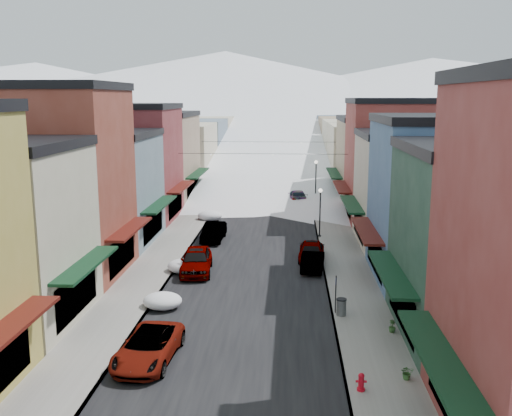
# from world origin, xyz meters

# --- Properties ---
(road) EXTENTS (10.00, 160.00, 0.01)m
(road) POSITION_xyz_m (0.00, 60.00, 0.01)
(road) COLOR black
(road) RESTS_ON ground
(sidewalk_left) EXTENTS (3.20, 160.00, 0.15)m
(sidewalk_left) POSITION_xyz_m (-6.60, 60.00, 0.07)
(sidewalk_left) COLOR gray
(sidewalk_left) RESTS_ON ground
(sidewalk_right) EXTENTS (3.20, 160.00, 0.15)m
(sidewalk_right) POSITION_xyz_m (6.60, 60.00, 0.07)
(sidewalk_right) COLOR gray
(sidewalk_right) RESTS_ON ground
(curb_left) EXTENTS (0.10, 160.00, 0.15)m
(curb_left) POSITION_xyz_m (-5.05, 60.00, 0.07)
(curb_left) COLOR slate
(curb_left) RESTS_ON ground
(curb_right) EXTENTS (0.10, 160.00, 0.15)m
(curb_right) POSITION_xyz_m (5.05, 60.00, 0.07)
(curb_right) COLOR slate
(curb_right) RESTS_ON ground
(bldg_l_brick_near) EXTENTS (12.30, 8.20, 12.50)m
(bldg_l_brick_near) POSITION_xyz_m (-13.69, 20.50, 6.26)
(bldg_l_brick_near) COLOR maroon
(bldg_l_brick_near) RESTS_ON ground
(bldg_l_grayblue) EXTENTS (11.30, 9.20, 9.00)m
(bldg_l_grayblue) POSITION_xyz_m (-13.19, 29.00, 4.51)
(bldg_l_grayblue) COLOR slate
(bldg_l_grayblue) RESTS_ON ground
(bldg_l_brick_far) EXTENTS (13.30, 9.20, 11.00)m
(bldg_l_brick_far) POSITION_xyz_m (-14.19, 38.00, 5.51)
(bldg_l_brick_far) COLOR maroon
(bldg_l_brick_far) RESTS_ON ground
(bldg_l_tan) EXTENTS (11.30, 11.20, 10.00)m
(bldg_l_tan) POSITION_xyz_m (-13.19, 48.00, 5.01)
(bldg_l_tan) COLOR #90765E
(bldg_l_tan) RESTS_ON ground
(bldg_r_green) EXTENTS (11.30, 9.20, 9.50)m
(bldg_r_green) POSITION_xyz_m (13.19, 12.00, 4.76)
(bldg_r_green) COLOR #1C3A2C
(bldg_r_green) RESTS_ON ground
(bldg_r_blue) EXTENTS (11.30, 9.20, 10.50)m
(bldg_r_blue) POSITION_xyz_m (13.19, 21.00, 5.26)
(bldg_r_blue) COLOR #3A5B84
(bldg_r_blue) RESTS_ON ground
(bldg_r_cream) EXTENTS (12.30, 9.20, 9.00)m
(bldg_r_cream) POSITION_xyz_m (13.69, 30.00, 4.51)
(bldg_r_cream) COLOR #BDB298
(bldg_r_cream) RESTS_ON ground
(bldg_r_brick_far) EXTENTS (13.30, 9.20, 11.50)m
(bldg_r_brick_far) POSITION_xyz_m (14.19, 39.00, 5.76)
(bldg_r_brick_far) COLOR maroon
(bldg_r_brick_far) RESTS_ON ground
(bldg_r_tan) EXTENTS (11.30, 11.20, 9.50)m
(bldg_r_tan) POSITION_xyz_m (13.19, 49.00, 4.76)
(bldg_r_tan) COLOR #927E60
(bldg_r_tan) RESTS_ON ground
(distant_blocks) EXTENTS (34.00, 55.00, 8.00)m
(distant_blocks) POSITION_xyz_m (0.00, 83.00, 4.00)
(distant_blocks) COLOR gray
(distant_blocks) RESTS_ON ground
(mountain_ridge) EXTENTS (670.00, 340.00, 34.00)m
(mountain_ridge) POSITION_xyz_m (-19.47, 277.18, 14.36)
(mountain_ridge) COLOR silver
(mountain_ridge) RESTS_ON ground
(overhead_cables) EXTENTS (16.40, 15.04, 0.04)m
(overhead_cables) POSITION_xyz_m (0.00, 47.50, 6.20)
(overhead_cables) COLOR black
(overhead_cables) RESTS_ON ground
(car_white_suv) EXTENTS (2.62, 5.09, 1.37)m
(car_white_suv) POSITION_xyz_m (-3.50, 8.43, 0.69)
(car_white_suv) COLOR silver
(car_white_suv) RESTS_ON ground
(car_silver_sedan) EXTENTS (2.43, 5.13, 1.69)m
(car_silver_sedan) POSITION_xyz_m (-3.50, 21.53, 0.85)
(car_silver_sedan) COLOR #A7AAAF
(car_silver_sedan) RESTS_ON ground
(car_dark_hatch) EXTENTS (1.72, 4.51, 1.47)m
(car_dark_hatch) POSITION_xyz_m (-3.50, 30.21, 0.73)
(car_dark_hatch) COLOR black
(car_dark_hatch) RESTS_ON ground
(car_silver_wagon) EXTENTS (2.20, 4.73, 1.34)m
(car_silver_wagon) POSITION_xyz_m (-3.50, 51.68, 0.67)
(car_silver_wagon) COLOR gray
(car_silver_wagon) RESTS_ON ground
(car_green_sedan) EXTENTS (1.82, 4.14, 1.32)m
(car_green_sedan) POSITION_xyz_m (4.30, 22.65, 0.66)
(car_green_sedan) COLOR black
(car_green_sedan) RESTS_ON ground
(car_gray_suv) EXTENTS (2.09, 4.63, 1.54)m
(car_gray_suv) POSITION_xyz_m (4.30, 25.05, 0.77)
(car_gray_suv) COLOR gray
(car_gray_suv) RESTS_ON ground
(car_black_sedan) EXTENTS (2.47, 5.06, 1.42)m
(car_black_sedan) POSITION_xyz_m (3.50, 47.76, 0.71)
(car_black_sedan) COLOR black
(car_black_sedan) RESTS_ON ground
(car_lane_silver) EXTENTS (2.19, 4.75, 1.57)m
(car_lane_silver) POSITION_xyz_m (-1.97, 61.66, 0.79)
(car_lane_silver) COLOR #94969B
(car_lane_silver) RESTS_ON ground
(car_lane_white) EXTENTS (2.83, 5.85, 1.61)m
(car_lane_white) POSITION_xyz_m (1.01, 61.04, 0.80)
(car_lane_white) COLOR silver
(car_lane_white) RESTS_ON ground
(fire_hydrant) EXTENTS (0.43, 0.32, 0.73)m
(fire_hydrant) POSITION_xyz_m (5.58, 6.14, 0.49)
(fire_hydrant) COLOR red
(fire_hydrant) RESTS_ON sidewalk_right
(parking_sign) EXTENTS (0.07, 0.28, 2.08)m
(parking_sign) POSITION_xyz_m (5.20, 14.41, 1.36)
(parking_sign) COLOR black
(parking_sign) RESTS_ON sidewalk_right
(trash_can) EXTENTS (0.54, 0.54, 0.92)m
(trash_can) POSITION_xyz_m (5.48, 14.05, 0.62)
(trash_can) COLOR slate
(trash_can) RESTS_ON sidewalk_right
(streetlamp_near) EXTENTS (0.34, 0.34, 4.05)m
(streetlamp_near) POSITION_xyz_m (5.20, 31.63, 2.70)
(streetlamp_near) COLOR black
(streetlamp_near) RESTS_ON sidewalk_right
(streetlamp_far) EXTENTS (0.39, 0.39, 4.67)m
(streetlamp_far) POSITION_xyz_m (5.52, 47.34, 3.09)
(streetlamp_far) COLOR black
(streetlamp_far) RESTS_ON sidewalk_right
(planter_near) EXTENTS (0.57, 0.51, 0.59)m
(planter_near) POSITION_xyz_m (7.58, 7.16, 0.44)
(planter_near) COLOR #36682F
(planter_near) RESTS_ON sidewalk_right
(planter_far) EXTENTS (0.47, 0.47, 0.62)m
(planter_far) POSITION_xyz_m (7.80, 11.98, 0.46)
(planter_far) COLOR #345F2B
(planter_far) RESTS_ON sidewalk_right
(snow_pile_near) EXTENTS (2.17, 2.53, 0.92)m
(snow_pile_near) POSITION_xyz_m (-4.28, 14.92, 0.44)
(snow_pile_near) COLOR white
(snow_pile_near) RESTS_ON ground
(snow_pile_mid) EXTENTS (2.25, 2.58, 0.95)m
(snow_pile_mid) POSITION_xyz_m (-4.28, 21.50, 0.45)
(snow_pile_mid) COLOR white
(snow_pile_mid) RESTS_ON ground
(snow_pile_far) EXTENTS (2.31, 2.62, 0.98)m
(snow_pile_far) POSITION_xyz_m (-4.88, 37.96, 0.47)
(snow_pile_far) COLOR white
(snow_pile_far) RESTS_ON ground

